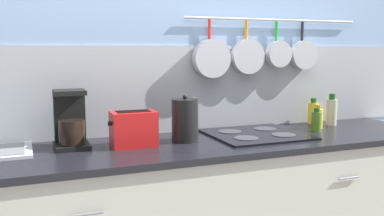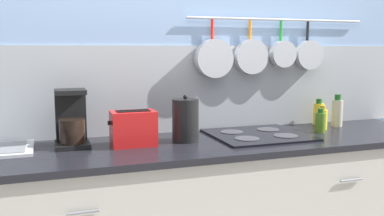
# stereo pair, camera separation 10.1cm
# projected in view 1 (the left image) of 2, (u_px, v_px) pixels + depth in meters

# --- Properties ---
(wall_back) EXTENTS (7.20, 0.15, 2.60)m
(wall_back) POSITION_uv_depth(u_px,v_px,m) (185.00, 74.00, 2.65)
(wall_back) COLOR #84A3CC
(wall_back) RESTS_ON ground_plane
(countertop) EXTENTS (2.86, 0.66, 0.03)m
(countertop) POSITION_uv_depth(u_px,v_px,m) (208.00, 145.00, 2.36)
(countertop) COLOR black
(countertop) RESTS_ON cabinet_base
(coffee_maker) EXTENTS (0.17, 0.20, 0.30)m
(coffee_maker) POSITION_uv_depth(u_px,v_px,m) (71.00, 123.00, 2.21)
(coffee_maker) COLOR black
(coffee_maker) RESTS_ON countertop
(toaster) EXTENTS (0.25, 0.14, 0.19)m
(toaster) POSITION_uv_depth(u_px,v_px,m) (134.00, 129.00, 2.23)
(toaster) COLOR red
(toaster) RESTS_ON countertop
(kettle) EXTENTS (0.15, 0.15, 0.26)m
(kettle) POSITION_uv_depth(u_px,v_px,m) (185.00, 120.00, 2.35)
(kettle) COLOR black
(kettle) RESTS_ON countertop
(cooktop) EXTENTS (0.54, 0.51, 0.01)m
(cooktop) POSITION_uv_depth(u_px,v_px,m) (256.00, 134.00, 2.53)
(cooktop) COLOR black
(cooktop) RESTS_ON countertop
(bottle_hot_sauce) EXTENTS (0.06, 0.06, 0.15)m
(bottle_hot_sauce) POSITION_uv_depth(u_px,v_px,m) (316.00, 121.00, 2.64)
(bottle_hot_sauce) COLOR #4C721E
(bottle_hot_sauce) RESTS_ON countertop
(bottle_dish_soap) EXTENTS (0.06, 0.06, 0.15)m
(bottle_dish_soap) POSITION_uv_depth(u_px,v_px,m) (318.00, 118.00, 2.74)
(bottle_dish_soap) COLOR yellow
(bottle_dish_soap) RESTS_ON countertop
(bottle_cooking_wine) EXTENTS (0.07, 0.07, 0.18)m
(bottle_cooking_wine) POSITION_uv_depth(u_px,v_px,m) (313.00, 113.00, 2.91)
(bottle_cooking_wine) COLOR yellow
(bottle_cooking_wine) RESTS_ON countertop
(bottle_sesame_oil) EXTENTS (0.07, 0.07, 0.21)m
(bottle_sesame_oil) POSITION_uv_depth(u_px,v_px,m) (331.00, 111.00, 2.86)
(bottle_sesame_oil) COLOR #BFB799
(bottle_sesame_oil) RESTS_ON countertop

